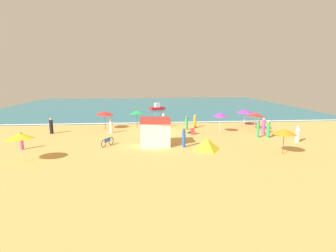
{
  "coord_description": "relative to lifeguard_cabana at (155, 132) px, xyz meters",
  "views": [
    {
      "loc": [
        -1.54,
        -29.53,
        6.26
      ],
      "look_at": [
        1.11,
        -0.16,
        0.8
      ],
      "focal_mm": 28.27,
      "sensor_mm": 36.0,
      "label": 1
    }
  ],
  "objects": [
    {
      "name": "small_boat_0",
      "position": [
        1.51,
        26.91,
        -0.82
      ],
      "size": [
        2.92,
        2.16,
        1.29
      ],
      "color": "red",
      "rests_on": "ocean_water"
    },
    {
      "name": "beach_umbrella_1",
      "position": [
        -1.88,
        9.33,
        0.63
      ],
      "size": [
        2.68,
        2.67,
        2.25
      ],
      "color": "#4C3823",
      "rests_on": "ground_plane"
    },
    {
      "name": "ground_plane",
      "position": [
        0.6,
        5.78,
        -1.33
      ],
      "size": [
        60.0,
        60.0,
        0.0
      ],
      "primitive_type": "plane",
      "color": "#E0A856"
    },
    {
      "name": "beach_towel_0",
      "position": [
        13.7,
        3.57,
        -1.32
      ],
      "size": [
        1.36,
        1.27,
        0.01
      ],
      "color": "black",
      "rests_on": "ground_plane"
    },
    {
      "name": "beach_umbrella_4",
      "position": [
        10.43,
        -3.56,
        0.55
      ],
      "size": [
        2.72,
        2.73,
        2.14
      ],
      "color": "#4C3823",
      "rests_on": "ground_plane"
    },
    {
      "name": "parked_bicycle",
      "position": [
        -4.39,
        0.41,
        -0.95
      ],
      "size": [
        0.94,
        1.62,
        0.76
      ],
      "color": "black",
      "rests_on": "ground_plane"
    },
    {
      "name": "wave_breaker_foam",
      "position": [
        0.6,
        12.08,
        -1.22
      ],
      "size": [
        57.0,
        0.7,
        0.01
      ],
      "primitive_type": "cube",
      "color": "white",
      "rests_on": "ocean_water"
    },
    {
      "name": "beachgoer_1",
      "position": [
        10.9,
        2.46,
        -0.41
      ],
      "size": [
        0.42,
        0.42,
        1.89
      ],
      "color": "green",
      "rests_on": "ground_plane"
    },
    {
      "name": "beach_towel_2",
      "position": [
        1.08,
        7.11,
        -1.32
      ],
      "size": [
        1.99,
        1.67,
        0.01
      ],
      "color": "#D84CA5",
      "rests_on": "ground_plane"
    },
    {
      "name": "beachgoer_11",
      "position": [
        13.92,
        0.2,
        -0.54
      ],
      "size": [
        0.49,
        0.49,
        1.67
      ],
      "color": "white",
      "rests_on": "ground_plane"
    },
    {
      "name": "beachgoer_5",
      "position": [
        5.35,
        8.54,
        -0.54
      ],
      "size": [
        0.43,
        0.43,
        1.65
      ],
      "color": "orange",
      "rests_on": "ground_plane"
    },
    {
      "name": "beach_towel_3",
      "position": [
        13.1,
        10.65,
        -1.32
      ],
      "size": [
        1.2,
        1.56,
        0.01
      ],
      "color": "red",
      "rests_on": "ground_plane"
    },
    {
      "name": "beach_tent",
      "position": [
        4.42,
        -1.74,
        -0.8
      ],
      "size": [
        2.21,
        2.49,
        1.06
      ],
      "color": "yellow",
      "rests_on": "ground_plane"
    },
    {
      "name": "beachgoer_2",
      "position": [
        -0.2,
        6.78,
        -0.99
      ],
      "size": [
        0.44,
        0.44,
        0.79
      ],
      "color": "red",
      "rests_on": "ground_plane"
    },
    {
      "name": "beach_umbrella_0",
      "position": [
        12.35,
        6.58,
        0.51
      ],
      "size": [
        3.21,
        3.21,
        2.18
      ],
      "color": "silver",
      "rests_on": "ground_plane"
    },
    {
      "name": "beachgoer_6",
      "position": [
        12.23,
        4.04,
        -0.48
      ],
      "size": [
        0.52,
        0.52,
        1.81
      ],
      "color": "#D84CA5",
      "rests_on": "ground_plane"
    },
    {
      "name": "beachgoer_10",
      "position": [
        1.43,
        8.9,
        -0.44
      ],
      "size": [
        0.35,
        0.35,
        1.82
      ],
      "color": "white",
      "rests_on": "ground_plane"
    },
    {
      "name": "beachgoer_4",
      "position": [
        4.09,
        7.27,
        -0.56
      ],
      "size": [
        0.49,
        0.49,
        1.64
      ],
      "color": "green",
      "rests_on": "ground_plane"
    },
    {
      "name": "beach_umbrella_3",
      "position": [
        -10.13,
        -3.82,
        0.64
      ],
      "size": [
        2.93,
        2.94,
        2.31
      ],
      "color": "silver",
      "rests_on": "ground_plane"
    },
    {
      "name": "beachgoer_8",
      "position": [
        11.94,
        2.3,
        -0.46
      ],
      "size": [
        0.54,
        0.54,
        1.86
      ],
      "color": "green",
      "rests_on": "ground_plane"
    },
    {
      "name": "beachgoer_0",
      "position": [
        2.56,
        -0.73,
        -0.48
      ],
      "size": [
        0.39,
        0.39,
        1.76
      ],
      "color": "blue",
      "rests_on": "ground_plane"
    },
    {
      "name": "beach_towel_1",
      "position": [
        4.39,
        5.61,
        -1.32
      ],
      "size": [
        1.23,
        1.41,
        0.01
      ],
      "color": "black",
      "rests_on": "ground_plane"
    },
    {
      "name": "beach_umbrella_2",
      "position": [
        7.61,
        5.23,
        0.74
      ],
      "size": [
        2.34,
        2.34,
        2.28
      ],
      "color": "silver",
      "rests_on": "ground_plane"
    },
    {
      "name": "beach_umbrella_6",
      "position": [
        -5.73,
        8.54,
        0.66
      ],
      "size": [
        2.9,
        2.9,
        2.3
      ],
      "color": "#4C3823",
      "rests_on": "ground_plane"
    },
    {
      "name": "beachgoer_9",
      "position": [
        4.36,
        4.6,
        -0.97
      ],
      "size": [
        0.51,
        0.51,
        0.85
      ],
      "color": "red",
      "rests_on": "ground_plane"
    },
    {
      "name": "beachgoer_7",
      "position": [
        -11.39,
        6.44,
        -0.5
      ],
      "size": [
        0.49,
        0.49,
        1.77
      ],
      "color": "black",
      "rests_on": "ground_plane"
    },
    {
      "name": "beach_umbrella_5",
      "position": [
        12.01,
        9.21,
        0.59
      ],
      "size": [
        2.85,
        2.85,
        2.12
      ],
      "color": "silver",
      "rests_on": "ground_plane"
    },
    {
      "name": "beachgoer_12",
      "position": [
        -4.75,
        6.22,
        -0.59
      ],
      "size": [
        0.46,
        0.46,
        1.57
      ],
      "color": "white",
      "rests_on": "ground_plane"
    },
    {
      "name": "beachgoer_3",
      "position": [
        -11.7,
        -0.22,
        -0.6
      ],
      "size": [
        0.41,
        0.41,
        1.53
      ],
      "color": "#D84CA5",
      "rests_on": "ground_plane"
    },
    {
      "name": "lifeguard_cabana",
      "position": [
        0.0,
        0.0,
        0.0
      ],
      "size": [
        2.74,
        2.14,
        2.6
      ],
      "color": "white",
      "rests_on": "ground_plane"
    },
    {
      "name": "ocean_water",
      "position": [
        0.6,
        33.78,
        -1.28
      ],
      "size": [
        60.0,
        44.0,
        0.1
      ],
      "primitive_type": "cube",
      "color": "teal",
      "rests_on": "ground_plane"
    }
  ]
}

